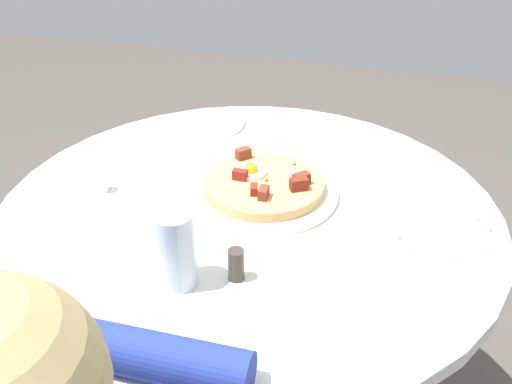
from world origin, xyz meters
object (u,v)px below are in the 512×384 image
(bread_plate, at_px, (211,123))
(salt_shaker, at_px, (101,181))
(pepper_shaker, at_px, (236,265))
(water_glass, at_px, (176,249))
(dining_table, at_px, (249,275))
(pizza_plate, at_px, (264,191))
(breakfast_pizza, at_px, (264,184))
(fork, at_px, (439,227))
(knife, at_px, (450,237))

(bread_plate, distance_m, salt_shaker, 0.39)
(salt_shaker, relative_size, pepper_shaker, 0.79)
(bread_plate, distance_m, water_glass, 0.62)
(dining_table, bearing_deg, bread_plate, -58.81)
(salt_shaker, bearing_deg, bread_plate, -106.12)
(pizza_plate, height_order, bread_plate, pizza_plate)
(breakfast_pizza, relative_size, water_glass, 1.82)
(pizza_plate, distance_m, fork, 0.36)
(breakfast_pizza, xyz_separation_m, fork, (-0.36, 0.03, -0.02))
(knife, xyz_separation_m, pepper_shaker, (0.35, 0.22, 0.02))
(pizza_plate, relative_size, water_glass, 2.25)
(salt_shaker, bearing_deg, pepper_shaker, 152.22)
(breakfast_pizza, height_order, bread_plate, breakfast_pizza)
(breakfast_pizza, relative_size, bread_plate, 1.43)
(dining_table, relative_size, fork, 5.66)
(dining_table, bearing_deg, salt_shaker, 5.17)
(dining_table, distance_m, pizza_plate, 0.19)
(fork, relative_size, knife, 1.00)
(breakfast_pizza, height_order, fork, breakfast_pizza)
(pizza_plate, bearing_deg, dining_table, 72.84)
(bread_plate, distance_m, knife, 0.69)
(salt_shaker, bearing_deg, dining_table, -174.83)
(breakfast_pizza, bearing_deg, pepper_shaker, 96.19)
(dining_table, bearing_deg, breakfast_pizza, -106.61)
(salt_shaker, bearing_deg, pizza_plate, -165.65)
(bread_plate, height_order, knife, bread_plate)
(knife, bearing_deg, pepper_shaker, -3.46)
(dining_table, distance_m, knife, 0.44)
(dining_table, xyz_separation_m, fork, (-0.37, -0.03, 0.19))
(knife, distance_m, salt_shaker, 0.71)
(dining_table, relative_size, water_glass, 7.31)
(water_glass, bearing_deg, breakfast_pizza, -101.15)
(bread_plate, xyz_separation_m, salt_shaker, (0.11, 0.37, 0.02))
(bread_plate, relative_size, fork, 0.98)
(fork, xyz_separation_m, water_glass, (0.42, 0.28, 0.06))
(pizza_plate, height_order, knife, pizza_plate)
(dining_table, relative_size, pepper_shaker, 17.16)
(fork, bearing_deg, knife, 90.00)
(dining_table, height_order, fork, fork)
(water_glass, height_order, salt_shaker, water_glass)
(knife, bearing_deg, pizza_plate, -44.14)
(dining_table, relative_size, pizza_plate, 3.25)
(bread_plate, distance_m, pepper_shaker, 0.62)
(breakfast_pizza, distance_m, bread_plate, 0.36)
(knife, height_order, salt_shaker, salt_shaker)
(pizza_plate, bearing_deg, pepper_shaker, 96.11)
(water_glass, distance_m, salt_shaker, 0.36)
(pizza_plate, xyz_separation_m, breakfast_pizza, (0.00, -0.00, 0.02))
(knife, height_order, pepper_shaker, pepper_shaker)
(water_glass, bearing_deg, bread_plate, -74.77)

